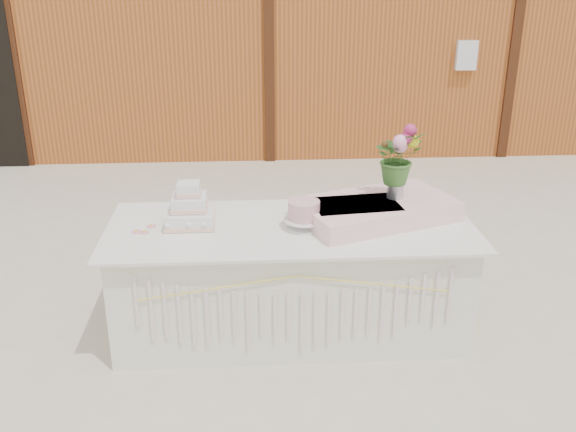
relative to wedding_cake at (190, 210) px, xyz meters
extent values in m
plane|color=beige|center=(0.65, -0.07, -0.87)|extent=(80.00, 80.00, 0.00)
cube|color=#AE5424|center=(0.65, 5.93, 0.63)|extent=(12.00, 4.00, 3.00)
cube|color=white|center=(0.65, -0.07, -0.49)|extent=(2.28, 0.88, 0.75)
cube|color=white|center=(0.65, -0.07, -0.11)|extent=(2.40, 1.00, 0.02)
cube|color=white|center=(0.00, 0.00, -0.04)|extent=(0.31, 0.31, 0.10)
cube|color=#FFBBA1|center=(0.00, 0.00, -0.08)|extent=(0.32, 0.32, 0.02)
cube|color=white|center=(0.00, 0.00, 0.06)|extent=(0.22, 0.22, 0.10)
cube|color=#FFBBA1|center=(0.00, 0.00, 0.03)|extent=(0.23, 0.23, 0.02)
cube|color=white|center=(0.00, 0.00, 0.15)|extent=(0.14, 0.14, 0.09)
cube|color=#FFBBA1|center=(0.00, 0.00, 0.12)|extent=(0.16, 0.16, 0.02)
cylinder|color=white|center=(0.74, -0.12, -0.09)|extent=(0.22, 0.22, 0.01)
cylinder|color=white|center=(0.74, -0.12, -0.06)|extent=(0.06, 0.06, 0.04)
cylinder|color=white|center=(0.74, -0.12, -0.04)|extent=(0.26, 0.26, 0.01)
cylinder|color=#CF959E|center=(0.74, -0.12, 0.03)|extent=(0.20, 0.20, 0.12)
cube|color=#FFCDCD|center=(1.24, 0.03, -0.03)|extent=(1.15, 0.90, 0.13)
cylinder|color=#A8A9AD|center=(1.37, 0.08, 0.11)|extent=(0.11, 0.11, 0.15)
imported|color=#3A6A2A|center=(1.37, 0.08, 0.36)|extent=(0.41, 0.38, 0.36)
camera|label=1|loc=(0.40, -3.92, 1.52)|focal=40.00mm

